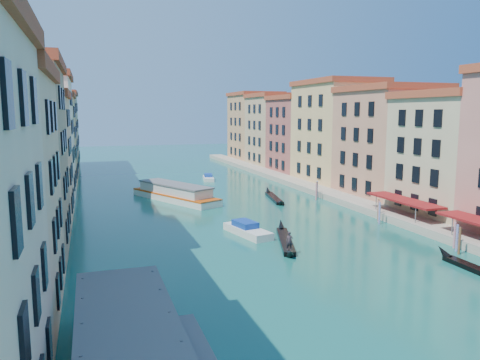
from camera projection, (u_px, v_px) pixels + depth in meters
name	position (u px, v px, depth m)	size (l,w,h in m)	color
left_bank_palazzos	(30.00, 145.00, 70.78)	(12.80, 128.40, 21.00)	beige
right_bank_palazzos	(352.00, 138.00, 88.21)	(12.80, 128.40, 21.00)	#AC4F45
quay	(313.00, 189.00, 87.09)	(4.00, 140.00, 1.00)	gray
vaporetto_stop	(128.00, 356.00, 25.44)	(5.40, 16.40, 3.65)	#5F6062
mooring_poles_right	(438.00, 233.00, 52.02)	(1.44, 54.24, 3.20)	brown
vaporetto_far	(175.00, 193.00, 78.05)	(12.26, 19.02, 2.83)	silver
gondola_fore	(285.00, 239.00, 52.55)	(5.16, 13.09, 2.69)	black
gondola_far	(274.00, 197.00, 79.27)	(3.41, 13.20, 1.88)	black
motorboat_mid	(247.00, 230.00, 56.24)	(4.09, 8.03, 1.59)	silver
motorboat_far	(208.00, 178.00, 101.66)	(3.12, 6.71, 1.34)	silver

